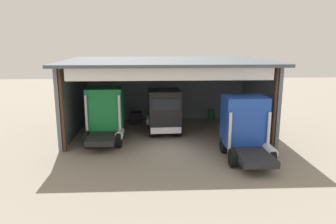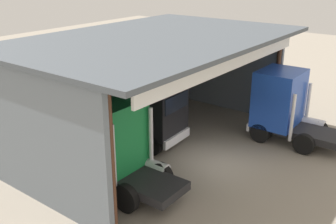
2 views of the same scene
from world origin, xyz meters
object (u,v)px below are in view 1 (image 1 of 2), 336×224
truck_green_center_right_bay (105,114)px  oil_drum (211,115)px  truck_blue_left_bay (245,126)px  tool_cart (136,118)px  truck_black_right_bay (164,111)px

truck_green_center_right_bay → oil_drum: 10.32m
oil_drum → truck_blue_left_bay: bearing=-87.4°
tool_cart → truck_green_center_right_bay: bearing=-112.2°
truck_black_right_bay → truck_blue_left_bay: (4.79, -5.08, 0.08)m
truck_black_right_bay → truck_green_center_right_bay: bearing=16.6°
truck_green_center_right_bay → truck_blue_left_bay: truck_green_center_right_bay is taller
truck_black_right_bay → oil_drum: (4.38, 4.11, -1.36)m
truck_blue_left_bay → oil_drum: (-0.42, 9.19, -1.44)m
truck_black_right_bay → oil_drum: bearing=-140.0°
tool_cart → truck_black_right_bay: bearing=-54.8°
oil_drum → tool_cart: size_ratio=0.95×
oil_drum → tool_cart: tool_cart is taller
truck_black_right_bay → tool_cart: (-2.25, 3.19, -1.33)m
truck_black_right_bay → truck_blue_left_bay: truck_blue_left_bay is taller
truck_green_center_right_bay → oil_drum: size_ratio=4.90×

